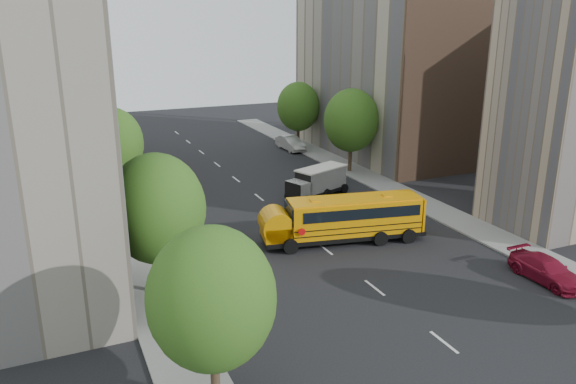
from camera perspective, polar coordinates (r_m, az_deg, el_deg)
ground at (r=38.49m, az=2.41°, el=-4.74°), size 120.00×120.00×0.00m
sidewalk_left at (r=39.89m, az=-15.94°, el=-4.52°), size 3.00×80.00×0.12m
sidewalk_right at (r=48.19m, az=12.12°, el=-0.44°), size 3.00×80.00×0.12m
lane_markings at (r=47.12m, az=-2.95°, el=-0.54°), size 0.15×64.00×0.01m
building_left_cream at (r=38.26m, az=-27.18°, el=8.76°), size 10.00×26.00×20.00m
building_left_redbrick at (r=60.51m, az=-25.90°, el=8.07°), size 10.00×15.00×13.00m
building_right_near at (r=44.00m, az=27.15°, el=7.67°), size 10.00×7.00×17.00m
building_right_far at (r=62.25m, az=9.45°, el=12.09°), size 10.00×22.00×18.00m
building_right_sidewall at (r=53.42m, az=15.98°, el=10.83°), size 10.10×0.30×18.00m
street_tree_0 at (r=21.03m, az=-7.76°, el=-10.70°), size 4.80×4.80×7.41m
street_tree_1 at (r=29.92m, az=-13.20°, el=-1.68°), size 5.12×5.12×7.90m
street_tree_2 at (r=47.19m, az=-17.45°, el=4.77°), size 4.99×4.99×7.71m
street_tree_4 at (r=54.05m, az=6.45°, el=7.24°), size 5.25×5.25×8.10m
street_tree_5 at (r=64.61m, az=1.05°, el=8.66°), size 4.86×4.86×7.51m
school_bus at (r=37.55m, az=5.52°, el=-2.57°), size 11.21×4.55×3.09m
safari_truck at (r=47.01m, az=3.01°, el=1.06°), size 6.06×3.86×2.46m
parked_car_0 at (r=31.91m, az=-8.75°, el=-8.42°), size 1.97×4.25×1.41m
parked_car_1 at (r=42.82m, az=-13.21°, el=-1.75°), size 2.16×4.94×1.58m
parked_car_2 at (r=53.49m, az=-16.30°, el=1.83°), size 3.07×5.87×1.58m
parked_car_3 at (r=35.51m, az=24.80°, el=-7.20°), size 1.93×4.73×1.37m
parked_car_5 at (r=63.87m, az=0.26°, el=4.99°), size 1.89×4.87×1.58m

